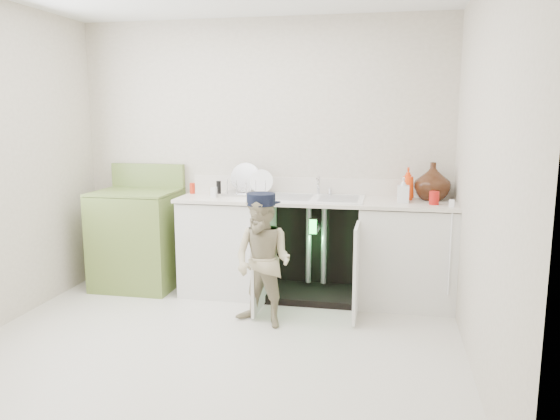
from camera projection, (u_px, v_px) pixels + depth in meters
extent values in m
plane|color=beige|center=(215.00, 346.00, 3.91)|extent=(3.50, 3.50, 0.00)
cube|color=beige|center=(262.00, 155.00, 5.13)|extent=(3.50, 2.50, 0.02)
cube|color=beige|center=(94.00, 210.00, 2.24)|extent=(3.50, 2.50, 0.02)
cube|color=beige|center=(483.00, 178.00, 3.34)|extent=(2.50, 3.00, 0.02)
cube|color=white|center=(229.00, 246.00, 5.04)|extent=(0.80, 0.60, 0.86)
cube|color=white|center=(406.00, 255.00, 4.72)|extent=(0.80, 0.60, 0.86)
cube|color=black|center=(319.00, 243.00, 5.14)|extent=(0.80, 0.06, 0.86)
cube|color=black|center=(314.00, 293.00, 4.95)|extent=(0.80, 0.60, 0.06)
cylinder|color=gray|center=(309.00, 245.00, 4.99)|extent=(0.05, 0.05, 0.70)
cylinder|color=gray|center=(324.00, 246.00, 4.96)|extent=(0.05, 0.05, 0.70)
cylinder|color=gray|center=(316.00, 229.00, 4.90)|extent=(0.07, 0.18, 0.07)
cube|color=white|center=(258.00, 266.00, 4.48)|extent=(0.03, 0.40, 0.76)
cube|color=white|center=(356.00, 272.00, 4.33)|extent=(0.02, 0.40, 0.76)
cube|color=white|center=(315.00, 200.00, 4.80)|extent=(2.44, 0.64, 0.03)
cube|color=white|center=(320.00, 186.00, 5.06)|extent=(2.44, 0.02, 0.15)
cube|color=white|center=(315.00, 199.00, 4.80)|extent=(0.85, 0.55, 0.02)
cube|color=gray|center=(292.00, 197.00, 4.84)|extent=(0.34, 0.40, 0.01)
cube|color=gray|center=(339.00, 199.00, 4.76)|extent=(0.34, 0.40, 0.01)
cylinder|color=silver|center=(319.00, 185.00, 4.99)|extent=(0.03, 0.03, 0.17)
cylinder|color=silver|center=(318.00, 178.00, 4.92)|extent=(0.02, 0.14, 0.02)
cylinder|color=silver|center=(331.00, 191.00, 4.98)|extent=(0.04, 0.04, 0.06)
cylinder|color=white|center=(450.00, 252.00, 4.34)|extent=(0.01, 0.01, 0.70)
cube|color=white|center=(452.00, 203.00, 4.36)|extent=(0.04, 0.02, 0.06)
cube|color=silver|center=(249.00, 194.00, 5.04)|extent=(0.44, 0.30, 0.02)
cylinder|color=silver|center=(245.00, 185.00, 5.05)|extent=(0.28, 0.10, 0.27)
cylinder|color=white|center=(261.00, 186.00, 5.00)|extent=(0.22, 0.06, 0.21)
cylinder|color=silver|center=(227.00, 186.00, 4.96)|extent=(0.01, 0.01, 0.13)
cylinder|color=silver|center=(237.00, 187.00, 4.94)|extent=(0.01, 0.01, 0.13)
cylinder|color=silver|center=(246.00, 187.00, 4.93)|extent=(0.01, 0.01, 0.13)
cylinder|color=silver|center=(256.00, 187.00, 4.91)|extent=(0.01, 0.01, 0.13)
cylinder|color=silver|center=(265.00, 188.00, 4.89)|extent=(0.01, 0.01, 0.13)
imported|color=#482614|center=(432.00, 181.00, 4.71)|extent=(0.31, 0.31, 0.32)
imported|color=#FA410D|center=(408.00, 184.00, 4.72)|extent=(0.11, 0.11, 0.28)
imported|color=white|center=(403.00, 190.00, 4.57)|extent=(0.10, 0.10, 0.21)
cylinder|color=#B3130F|center=(434.00, 198.00, 4.48)|extent=(0.08, 0.08, 0.11)
cylinder|color=red|center=(192.00, 188.00, 5.10)|extent=(0.05, 0.05, 0.10)
cylinder|color=#BDAD8B|center=(213.00, 191.00, 4.98)|extent=(0.06, 0.06, 0.08)
cylinder|color=black|center=(219.00, 187.00, 5.08)|extent=(0.04, 0.04, 0.12)
cube|color=silver|center=(214.00, 192.00, 4.87)|extent=(0.05, 0.05, 0.09)
cube|color=olive|center=(138.00, 240.00, 5.18)|extent=(0.74, 0.65, 0.90)
cube|color=olive|center=(135.00, 192.00, 5.10)|extent=(0.74, 0.65, 0.02)
cube|color=olive|center=(148.00, 176.00, 5.36)|extent=(0.74, 0.06, 0.23)
cylinder|color=black|center=(109.00, 194.00, 4.99)|extent=(0.17, 0.17, 0.02)
cylinder|color=silver|center=(109.00, 193.00, 4.98)|extent=(0.20, 0.20, 0.01)
cylinder|color=black|center=(125.00, 190.00, 5.29)|extent=(0.17, 0.17, 0.02)
cylinder|color=silver|center=(125.00, 188.00, 5.29)|extent=(0.20, 0.20, 0.01)
cylinder|color=black|center=(146.00, 196.00, 4.91)|extent=(0.17, 0.17, 0.02)
cylinder|color=silver|center=(146.00, 194.00, 4.91)|extent=(0.20, 0.20, 0.01)
cylinder|color=black|center=(161.00, 191.00, 5.22)|extent=(0.17, 0.17, 0.02)
cylinder|color=silver|center=(161.00, 190.00, 5.22)|extent=(0.20, 0.20, 0.01)
imported|color=tan|center=(263.00, 262.00, 4.21)|extent=(0.60, 0.54, 1.03)
cylinder|color=black|center=(263.00, 200.00, 4.12)|extent=(0.28, 0.28, 0.09)
cube|color=black|center=(270.00, 203.00, 4.21)|extent=(0.19, 0.14, 0.01)
cube|color=black|center=(313.00, 227.00, 4.50)|extent=(0.07, 0.01, 0.14)
cube|color=#26F23F|center=(313.00, 227.00, 4.49)|extent=(0.06, 0.00, 0.12)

